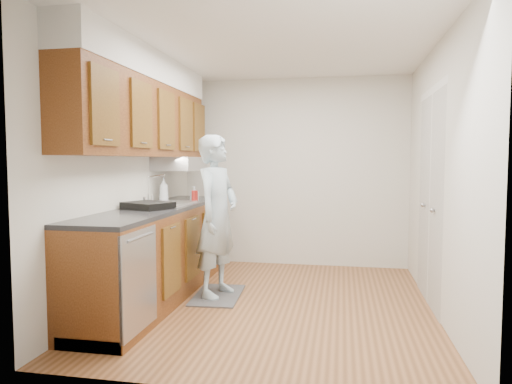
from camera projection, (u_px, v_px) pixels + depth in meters
floor at (274, 304)px, 4.50m from camera, size 3.50×3.50×0.00m
ceiling at (275, 45)px, 4.32m from camera, size 3.50×3.50×0.00m
wall_left at (130, 176)px, 4.69m from camera, size 0.02×3.50×2.50m
wall_right at (438, 178)px, 4.13m from camera, size 0.02×3.50×2.50m
wall_back at (294, 172)px, 6.12m from camera, size 3.00×0.02×2.50m
counter at (159, 250)px, 4.68m from camera, size 0.64×2.80×1.30m
upper_cabinets at (146, 108)px, 4.65m from camera, size 0.47×2.80×1.21m
closet_door at (430, 200)px, 4.44m from camera, size 0.02×1.22×2.05m
floor_mat at (218, 295)px, 4.75m from camera, size 0.51×0.82×0.01m
person at (217, 205)px, 4.69m from camera, size 0.59×0.75×1.88m
soap_bottle_a at (164, 189)px, 5.22m from camera, size 0.13×0.13×0.28m
soap_bottle_b at (194, 193)px, 5.32m from camera, size 0.11×0.11×0.17m
soda_can at (195, 196)px, 5.16m from camera, size 0.08×0.08×0.13m
steel_can at (196, 197)px, 5.19m from camera, size 0.07×0.07×0.11m
dish_rack at (148, 205)px, 4.44m from camera, size 0.53×0.49×0.07m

